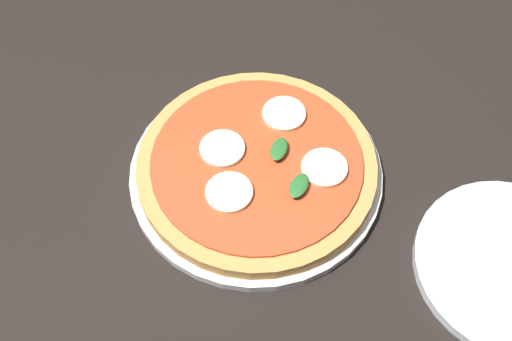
# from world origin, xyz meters

# --- Properties ---
(dining_table) EXTENTS (1.57, 1.08, 0.75)m
(dining_table) POSITION_xyz_m (0.00, 0.00, 0.66)
(dining_table) COLOR black
(dining_table) RESTS_ON ground_plane
(serving_tray) EXTENTS (0.30, 0.30, 0.01)m
(serving_tray) POSITION_xyz_m (-0.04, -0.02, 0.75)
(serving_tray) COLOR silver
(serving_tray) RESTS_ON dining_table
(pizza) EXTENTS (0.28, 0.28, 0.03)m
(pizza) POSITION_xyz_m (-0.04, -0.02, 0.77)
(pizza) COLOR tan
(pizza) RESTS_ON serving_tray
(plate_white) EXTENTS (0.21, 0.21, 0.01)m
(plate_white) POSITION_xyz_m (-0.34, -0.03, 0.75)
(plate_white) COLOR white
(plate_white) RESTS_ON dining_table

